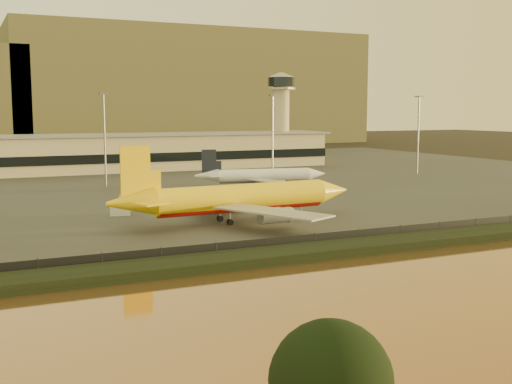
# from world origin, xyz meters

# --- Properties ---
(ground) EXTENTS (900.00, 900.00, 0.00)m
(ground) POSITION_xyz_m (0.00, 0.00, 0.00)
(ground) COLOR black
(ground) RESTS_ON ground
(embankment) EXTENTS (320.00, 7.00, 1.40)m
(embankment) POSITION_xyz_m (0.00, -17.00, 0.70)
(embankment) COLOR black
(embankment) RESTS_ON ground
(tarmac) EXTENTS (320.00, 220.00, 0.20)m
(tarmac) POSITION_xyz_m (0.00, 95.00, 0.10)
(tarmac) COLOR #2D2D2D
(tarmac) RESTS_ON ground
(perimeter_fence) EXTENTS (300.00, 0.05, 2.20)m
(perimeter_fence) POSITION_xyz_m (0.00, -13.00, 1.30)
(perimeter_fence) COLOR black
(perimeter_fence) RESTS_ON tarmac
(terminal_building) EXTENTS (202.00, 25.00, 12.60)m
(terminal_building) POSITION_xyz_m (-14.52, 125.55, 6.25)
(terminal_building) COLOR #C2B187
(terminal_building) RESTS_ON tarmac
(control_tower) EXTENTS (11.20, 11.20, 35.50)m
(control_tower) POSITION_xyz_m (70.00, 131.00, 21.66)
(control_tower) COLOR #C2B187
(control_tower) RESTS_ON tarmac
(apron_light_masts) EXTENTS (152.20, 12.20, 25.40)m
(apron_light_masts) POSITION_xyz_m (15.00, 75.00, 15.70)
(apron_light_masts) COLOR slate
(apron_light_masts) RESTS_ON tarmac
(distant_hills) EXTENTS (470.00, 160.00, 70.00)m
(distant_hills) POSITION_xyz_m (-20.74, 340.00, 31.39)
(distant_hills) COLOR brown
(distant_hills) RESTS_ON ground
(dhl_cargo_jet) EXTENTS (49.38, 48.38, 14.76)m
(dhl_cargo_jet) POSITION_xyz_m (0.46, 12.86, 4.61)
(dhl_cargo_jet) COLOR yellow
(dhl_cargo_jet) RESTS_ON tarmac
(white_narrowbody_jet) EXTENTS (36.44, 35.12, 10.50)m
(white_narrowbody_jet) POSITION_xyz_m (27.69, 59.86, 3.33)
(white_narrowbody_jet) COLOR silver
(white_narrowbody_jet) RESTS_ON tarmac
(gse_vehicle_yellow) EXTENTS (4.18, 2.03, 1.84)m
(gse_vehicle_yellow) POSITION_xyz_m (5.09, 26.10, 1.12)
(gse_vehicle_yellow) COLOR yellow
(gse_vehicle_yellow) RESTS_ON tarmac
(gse_vehicle_white) EXTENTS (4.23, 2.51, 1.78)m
(gse_vehicle_white) POSITION_xyz_m (-17.79, 29.51, 1.09)
(gse_vehicle_white) COLOR silver
(gse_vehicle_white) RESTS_ON tarmac
(shore_tree) EXTENTS (7.35, 6.82, 9.80)m
(shore_tree) POSITION_xyz_m (-28.26, -67.22, 6.16)
(shore_tree) COLOR black
(shore_tree) RESTS_ON ground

